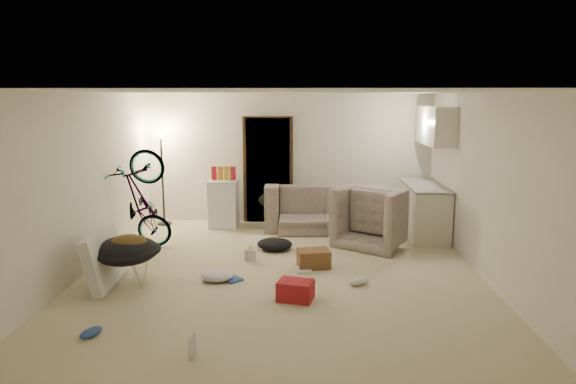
{
  "coord_description": "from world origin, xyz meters",
  "views": [
    {
      "loc": [
        0.33,
        -6.92,
        2.44
      ],
      "look_at": [
        0.07,
        0.6,
        1.04
      ],
      "focal_mm": 32.0,
      "sensor_mm": 36.0,
      "label": 1
    }
  ],
  "objects_px": {
    "mini_fridge": "(224,203)",
    "saucer_chair": "(126,257)",
    "juicer": "(250,254)",
    "bicycle": "(143,222)",
    "tv_box": "(104,258)",
    "floor_lamp": "(162,157)",
    "sofa": "(324,212)",
    "kitchen_counter": "(424,211)",
    "drink_case_a": "(314,259)",
    "armchair": "(379,222)",
    "drink_case_b": "(296,290)"
  },
  "relations": [
    {
      "from": "floor_lamp",
      "to": "sofa",
      "type": "relative_size",
      "value": 0.83
    },
    {
      "from": "tv_box",
      "to": "juicer",
      "type": "distance_m",
      "value": 2.1
    },
    {
      "from": "mini_fridge",
      "to": "bicycle",
      "type": "bearing_deg",
      "value": -126.06
    },
    {
      "from": "floor_lamp",
      "to": "juicer",
      "type": "height_order",
      "value": "floor_lamp"
    },
    {
      "from": "drink_case_a",
      "to": "saucer_chair",
      "type": "bearing_deg",
      "value": -173.15
    },
    {
      "from": "sofa",
      "to": "mini_fridge",
      "type": "xyz_separation_m",
      "value": [
        -1.9,
        0.1,
        0.13
      ]
    },
    {
      "from": "saucer_chair",
      "to": "juicer",
      "type": "bearing_deg",
      "value": 35.04
    },
    {
      "from": "kitchen_counter",
      "to": "bicycle",
      "type": "height_order",
      "value": "bicycle"
    },
    {
      "from": "sofa",
      "to": "tv_box",
      "type": "xyz_separation_m",
      "value": [
        -2.98,
        -3.02,
        0.04
      ]
    },
    {
      "from": "armchair",
      "to": "bicycle",
      "type": "bearing_deg",
      "value": 40.55
    },
    {
      "from": "bicycle",
      "to": "sofa",
      "type": "bearing_deg",
      "value": -61.75
    },
    {
      "from": "floor_lamp",
      "to": "armchair",
      "type": "relative_size",
      "value": 1.63
    },
    {
      "from": "mini_fridge",
      "to": "drink_case_b",
      "type": "xyz_separation_m",
      "value": [
        1.43,
        -3.57,
        -0.33
      ]
    },
    {
      "from": "armchair",
      "to": "tv_box",
      "type": "relative_size",
      "value": 1.01
    },
    {
      "from": "sofa",
      "to": "kitchen_counter",
      "type": "bearing_deg",
      "value": 164.28
    },
    {
      "from": "kitchen_counter",
      "to": "bicycle",
      "type": "xyz_separation_m",
      "value": [
        -4.73,
        -0.94,
        -0.0
      ]
    },
    {
      "from": "armchair",
      "to": "drink_case_b",
      "type": "relative_size",
      "value": 2.68
    },
    {
      "from": "armchair",
      "to": "tv_box",
      "type": "distance_m",
      "value": 4.4
    },
    {
      "from": "mini_fridge",
      "to": "saucer_chair",
      "type": "bearing_deg",
      "value": -104.28
    },
    {
      "from": "armchair",
      "to": "tv_box",
      "type": "xyz_separation_m",
      "value": [
        -3.87,
        -2.09,
        0.0
      ]
    },
    {
      "from": "juicer",
      "to": "kitchen_counter",
      "type": "bearing_deg",
      "value": 27.27
    },
    {
      "from": "kitchen_counter",
      "to": "tv_box",
      "type": "relative_size",
      "value": 1.37
    },
    {
      "from": "kitchen_counter",
      "to": "drink_case_b",
      "type": "xyz_separation_m",
      "value": [
        -2.21,
        -3.02,
        -0.32
      ]
    },
    {
      "from": "floor_lamp",
      "to": "bicycle",
      "type": "height_order",
      "value": "floor_lamp"
    },
    {
      "from": "floor_lamp",
      "to": "drink_case_b",
      "type": "relative_size",
      "value": 4.36
    },
    {
      "from": "mini_fridge",
      "to": "saucer_chair",
      "type": "xyz_separation_m",
      "value": [
        -0.79,
        -3.12,
        -0.07
      ]
    },
    {
      "from": "kitchen_counter",
      "to": "mini_fridge",
      "type": "height_order",
      "value": "mini_fridge"
    },
    {
      "from": "kitchen_counter",
      "to": "drink_case_b",
      "type": "relative_size",
      "value": 3.62
    },
    {
      "from": "sofa",
      "to": "juicer",
      "type": "distance_m",
      "value": 2.3
    },
    {
      "from": "tv_box",
      "to": "drink_case_b",
      "type": "bearing_deg",
      "value": -13.76
    },
    {
      "from": "saucer_chair",
      "to": "kitchen_counter",
      "type": "bearing_deg",
      "value": 30.05
    },
    {
      "from": "kitchen_counter",
      "to": "saucer_chair",
      "type": "xyz_separation_m",
      "value": [
        -4.44,
        -2.57,
        -0.06
      ]
    },
    {
      "from": "floor_lamp",
      "to": "saucer_chair",
      "type": "bearing_deg",
      "value": -83.04
    },
    {
      "from": "kitchen_counter",
      "to": "drink_case_a",
      "type": "bearing_deg",
      "value": -137.74
    },
    {
      "from": "kitchen_counter",
      "to": "sofa",
      "type": "xyz_separation_m",
      "value": [
        -1.75,
        0.45,
        -0.12
      ]
    },
    {
      "from": "drink_case_b",
      "to": "juicer",
      "type": "xyz_separation_m",
      "value": [
        -0.72,
        1.51,
        -0.02
      ]
    },
    {
      "from": "mini_fridge",
      "to": "tv_box",
      "type": "relative_size",
      "value": 0.81
    },
    {
      "from": "drink_case_a",
      "to": "mini_fridge",
      "type": "bearing_deg",
      "value": 114.95
    },
    {
      "from": "saucer_chair",
      "to": "drink_case_b",
      "type": "distance_m",
      "value": 2.28
    },
    {
      "from": "sofa",
      "to": "drink_case_a",
      "type": "bearing_deg",
      "value": 82.91
    },
    {
      "from": "floor_lamp",
      "to": "drink_case_a",
      "type": "xyz_separation_m",
      "value": [
        2.85,
        -2.45,
        -1.18
      ]
    },
    {
      "from": "kitchen_counter",
      "to": "sofa",
      "type": "height_order",
      "value": "kitchen_counter"
    },
    {
      "from": "bicycle",
      "to": "drink_case_b",
      "type": "bearing_deg",
      "value": -126.32
    },
    {
      "from": "sofa",
      "to": "drink_case_a",
      "type": "relative_size",
      "value": 4.84
    },
    {
      "from": "bicycle",
      "to": "tv_box",
      "type": "relative_size",
      "value": 1.51
    },
    {
      "from": "sofa",
      "to": "bicycle",
      "type": "relative_size",
      "value": 1.32
    },
    {
      "from": "sofa",
      "to": "mini_fridge",
      "type": "relative_size",
      "value": 2.45
    },
    {
      "from": "tv_box",
      "to": "juicer",
      "type": "bearing_deg",
      "value": 26.89
    },
    {
      "from": "drink_case_a",
      "to": "drink_case_b",
      "type": "bearing_deg",
      "value": -111.57
    },
    {
      "from": "sofa",
      "to": "saucer_chair",
      "type": "relative_size",
      "value": 2.45
    }
  ]
}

